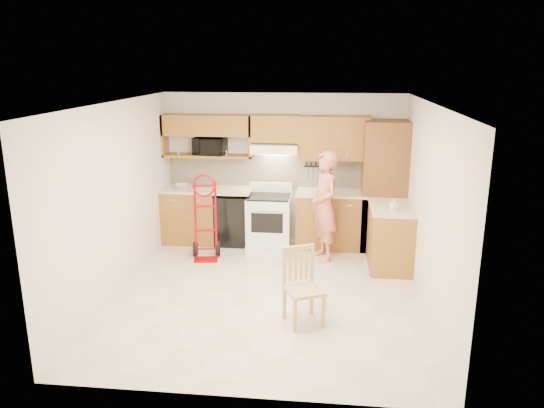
% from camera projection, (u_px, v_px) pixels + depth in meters
% --- Properties ---
extents(floor, '(4.00, 4.50, 0.02)m').
position_uv_depth(floor, '(268.00, 294.00, 6.96)').
color(floor, beige).
rests_on(floor, ground).
extents(ceiling, '(4.00, 4.50, 0.02)m').
position_uv_depth(ceiling, '(268.00, 103.00, 6.29)').
color(ceiling, white).
rests_on(ceiling, ground).
extents(wall_back, '(4.00, 0.02, 2.50)m').
position_uv_depth(wall_back, '(283.00, 168.00, 8.79)').
color(wall_back, silver).
rests_on(wall_back, ground).
extents(wall_front, '(4.00, 0.02, 2.50)m').
position_uv_depth(wall_front, '(237.00, 272.00, 4.46)').
color(wall_front, silver).
rests_on(wall_front, ground).
extents(wall_left, '(0.02, 4.50, 2.50)m').
position_uv_depth(wall_left, '(116.00, 199.00, 6.83)').
color(wall_left, silver).
rests_on(wall_left, ground).
extents(wall_right, '(0.02, 4.50, 2.50)m').
position_uv_depth(wall_right, '(429.00, 208.00, 6.41)').
color(wall_right, silver).
rests_on(wall_right, ground).
extents(backsplash, '(3.92, 0.03, 0.55)m').
position_uv_depth(backsplash, '(283.00, 171.00, 8.78)').
color(backsplash, beige).
rests_on(backsplash, wall_back).
extents(lower_cab_left, '(0.90, 0.60, 0.90)m').
position_uv_depth(lower_cab_left, '(191.00, 216.00, 8.87)').
color(lower_cab_left, '#A2702F').
rests_on(lower_cab_left, ground).
extents(dishwasher, '(0.60, 0.60, 0.85)m').
position_uv_depth(dishwasher, '(234.00, 219.00, 8.80)').
color(dishwasher, black).
rests_on(dishwasher, ground).
extents(lower_cab_right, '(1.14, 0.60, 0.90)m').
position_uv_depth(lower_cab_right, '(331.00, 220.00, 8.62)').
color(lower_cab_right, '#A2702F').
rests_on(lower_cab_right, ground).
extents(countertop_left, '(1.50, 0.63, 0.04)m').
position_uv_depth(countertop_left, '(207.00, 190.00, 8.71)').
color(countertop_left, beige).
rests_on(countertop_left, lower_cab_left).
extents(countertop_right, '(1.14, 0.63, 0.04)m').
position_uv_depth(countertop_right, '(332.00, 193.00, 8.49)').
color(countertop_right, beige).
rests_on(countertop_right, lower_cab_right).
extents(cab_return_right, '(0.60, 1.00, 0.90)m').
position_uv_depth(cab_return_right, '(390.00, 238.00, 7.76)').
color(cab_return_right, '#A2702F').
rests_on(cab_return_right, ground).
extents(countertop_return, '(0.63, 1.00, 0.04)m').
position_uv_depth(countertop_return, '(392.00, 208.00, 7.64)').
color(countertop_return, beige).
rests_on(countertop_return, cab_return_right).
extents(pantry_tall, '(0.70, 0.60, 2.10)m').
position_uv_depth(pantry_tall, '(384.00, 186.00, 8.37)').
color(pantry_tall, brown).
rests_on(pantry_tall, ground).
extents(upper_cab_left, '(1.50, 0.33, 0.34)m').
position_uv_depth(upper_cab_left, '(207.00, 125.00, 8.56)').
color(upper_cab_left, '#A2702F').
rests_on(upper_cab_left, wall_back).
extents(upper_shelf_mw, '(1.50, 0.33, 0.04)m').
position_uv_depth(upper_shelf_mw, '(208.00, 156.00, 8.70)').
color(upper_shelf_mw, '#A2702F').
rests_on(upper_shelf_mw, wall_back).
extents(upper_cab_center, '(0.76, 0.33, 0.44)m').
position_uv_depth(upper_cab_center, '(275.00, 128.00, 8.45)').
color(upper_cab_center, '#A2702F').
rests_on(upper_cab_center, wall_back).
extents(upper_cab_right, '(1.14, 0.33, 0.70)m').
position_uv_depth(upper_cab_right, '(334.00, 138.00, 8.39)').
color(upper_cab_right, '#A2702F').
rests_on(upper_cab_right, wall_back).
extents(range_hood, '(0.76, 0.46, 0.14)m').
position_uv_depth(range_hood, '(275.00, 148.00, 8.47)').
color(range_hood, white).
rests_on(range_hood, wall_back).
extents(knife_strip, '(0.40, 0.05, 0.29)m').
position_uv_depth(knife_strip, '(316.00, 170.00, 8.68)').
color(knife_strip, black).
rests_on(knife_strip, backsplash).
extents(microwave, '(0.56, 0.42, 0.29)m').
position_uv_depth(microwave, '(210.00, 146.00, 8.65)').
color(microwave, black).
rests_on(microwave, upper_shelf_mw).
extents(range, '(0.71, 0.93, 1.04)m').
position_uv_depth(range, '(269.00, 218.00, 8.50)').
color(range, white).
rests_on(range, ground).
extents(person, '(0.62, 0.73, 1.71)m').
position_uv_depth(person, '(324.00, 206.00, 7.95)').
color(person, '#D76F5C').
rests_on(person, ground).
extents(hand_truck, '(0.54, 0.50, 1.21)m').
position_uv_depth(hand_truck, '(205.00, 221.00, 8.03)').
color(hand_truck, '#A20008').
rests_on(hand_truck, ground).
extents(dining_chair, '(0.56, 0.57, 0.91)m').
position_uv_depth(dining_chair, '(304.00, 287.00, 6.05)').
color(dining_chair, tan).
rests_on(dining_chair, ground).
extents(soap_bottle, '(0.10, 0.11, 0.18)m').
position_uv_depth(soap_bottle, '(394.00, 204.00, 7.40)').
color(soap_bottle, white).
rests_on(soap_bottle, countertop_return).
extents(bowl, '(0.28, 0.28, 0.06)m').
position_uv_depth(bowl, '(182.00, 186.00, 8.74)').
color(bowl, white).
rests_on(bowl, countertop_left).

